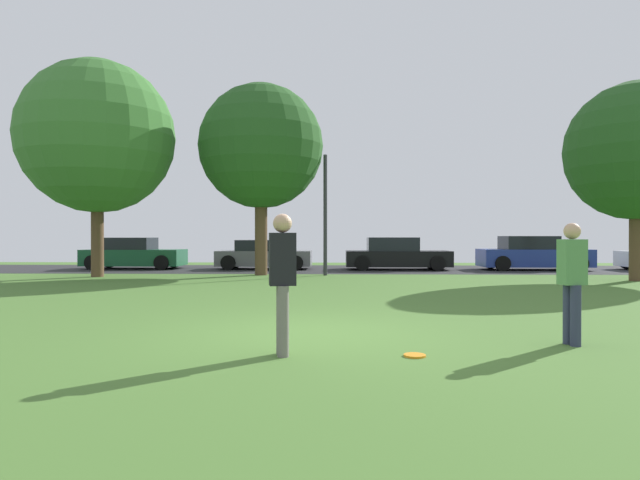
{
  "coord_description": "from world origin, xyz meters",
  "views": [
    {
      "loc": [
        0.38,
        -8.22,
        1.47
      ],
      "look_at": [
        0.0,
        3.88,
        1.38
      ],
      "focal_mm": 30.77,
      "sensor_mm": 36.0,
      "label": 1
    }
  ],
  "objects_px": {
    "parked_car_green": "(133,254)",
    "parked_car_black": "(396,255)",
    "street_lamp_post": "(325,215)",
    "person_thrower": "(572,278)",
    "maple_tree_near": "(261,147)",
    "frisbee_disc": "(415,355)",
    "parked_car_blue": "(532,254)",
    "parked_car_grey": "(264,256)",
    "person_catcher": "(282,277)",
    "birch_tree_lone": "(97,137)",
    "oak_tree_left": "(636,151)"
  },
  "relations": [
    {
      "from": "birch_tree_lone",
      "to": "parked_car_grey",
      "type": "relative_size",
      "value": 1.87
    },
    {
      "from": "parked_car_grey",
      "to": "maple_tree_near",
      "type": "bearing_deg",
      "value": -83.76
    },
    {
      "from": "parked_car_grey",
      "to": "parked_car_black",
      "type": "relative_size",
      "value": 0.92
    },
    {
      "from": "person_thrower",
      "to": "person_catcher",
      "type": "bearing_deg",
      "value": 0.0
    },
    {
      "from": "birch_tree_lone",
      "to": "parked_car_blue",
      "type": "distance_m",
      "value": 18.23
    },
    {
      "from": "parked_car_green",
      "to": "parked_car_black",
      "type": "relative_size",
      "value": 0.96
    },
    {
      "from": "oak_tree_left",
      "to": "parked_car_blue",
      "type": "bearing_deg",
      "value": 103.0
    },
    {
      "from": "birch_tree_lone",
      "to": "frisbee_disc",
      "type": "distance_m",
      "value": 16.75
    },
    {
      "from": "parked_car_green",
      "to": "parked_car_black",
      "type": "distance_m",
      "value": 11.74
    },
    {
      "from": "frisbee_disc",
      "to": "parked_car_blue",
      "type": "xyz_separation_m",
      "value": [
        7.52,
        17.3,
        0.66
      ]
    },
    {
      "from": "person_thrower",
      "to": "parked_car_black",
      "type": "distance_m",
      "value": 16.6
    },
    {
      "from": "person_catcher",
      "to": "parked_car_black",
      "type": "distance_m",
      "value": 17.66
    },
    {
      "from": "birch_tree_lone",
      "to": "street_lamp_post",
      "type": "xyz_separation_m",
      "value": [
        8.2,
        0.94,
        -2.78
      ]
    },
    {
      "from": "parked_car_blue",
      "to": "birch_tree_lone",
      "type": "bearing_deg",
      "value": -165.2
    },
    {
      "from": "person_thrower",
      "to": "frisbee_disc",
      "type": "relative_size",
      "value": 6.1
    },
    {
      "from": "birch_tree_lone",
      "to": "parked_car_blue",
      "type": "relative_size",
      "value": 1.7
    },
    {
      "from": "frisbee_disc",
      "to": "parked_car_green",
      "type": "bearing_deg",
      "value": 119.83
    },
    {
      "from": "person_catcher",
      "to": "parked_car_green",
      "type": "distance_m",
      "value": 19.54
    },
    {
      "from": "parked_car_blue",
      "to": "person_catcher",
      "type": "bearing_deg",
      "value": -117.86
    },
    {
      "from": "parked_car_black",
      "to": "street_lamp_post",
      "type": "xyz_separation_m",
      "value": [
        -3.03,
        -3.64,
        1.61
      ]
    },
    {
      "from": "person_thrower",
      "to": "parked_car_blue",
      "type": "distance_m",
      "value": 17.36
    },
    {
      "from": "oak_tree_left",
      "to": "maple_tree_near",
      "type": "relative_size",
      "value": 0.91
    },
    {
      "from": "street_lamp_post",
      "to": "maple_tree_near",
      "type": "bearing_deg",
      "value": 177.2
    },
    {
      "from": "frisbee_disc",
      "to": "parked_car_green",
      "type": "relative_size",
      "value": 0.06
    },
    {
      "from": "oak_tree_left",
      "to": "person_catcher",
      "type": "xyz_separation_m",
      "value": [
        -10.47,
        -11.54,
        -3.27
      ]
    },
    {
      "from": "oak_tree_left",
      "to": "parked_car_black",
      "type": "height_order",
      "value": "oak_tree_left"
    },
    {
      "from": "person_thrower",
      "to": "parked_car_black",
      "type": "xyz_separation_m",
      "value": [
        -0.57,
        16.59,
        -0.27
      ]
    },
    {
      "from": "oak_tree_left",
      "to": "parked_car_grey",
      "type": "bearing_deg",
      "value": 155.21
    },
    {
      "from": "maple_tree_near",
      "to": "parked_car_green",
      "type": "height_order",
      "value": "maple_tree_near"
    },
    {
      "from": "parked_car_green",
      "to": "person_catcher",
      "type": "bearing_deg",
      "value": -64.28
    },
    {
      "from": "parked_car_blue",
      "to": "street_lamp_post",
      "type": "xyz_separation_m",
      "value": [
        -8.91,
        -3.58,
        1.58
      ]
    },
    {
      "from": "street_lamp_post",
      "to": "person_catcher",
      "type": "bearing_deg",
      "value": -90.96
    },
    {
      "from": "person_catcher",
      "to": "frisbee_disc",
      "type": "distance_m",
      "value": 1.88
    },
    {
      "from": "person_thrower",
      "to": "maple_tree_near",
      "type": "bearing_deg",
      "value": -76.46
    },
    {
      "from": "birch_tree_lone",
      "to": "maple_tree_near",
      "type": "relative_size",
      "value": 1.08
    },
    {
      "from": "parked_car_green",
      "to": "street_lamp_post",
      "type": "xyz_separation_m",
      "value": [
        8.71,
        -3.89,
        1.61
      ]
    },
    {
      "from": "person_thrower",
      "to": "parked_car_black",
      "type": "bearing_deg",
      "value": -99.22
    },
    {
      "from": "parked_car_black",
      "to": "parked_car_grey",
      "type": "bearing_deg",
      "value": 177.81
    },
    {
      "from": "parked_car_grey",
      "to": "parked_car_blue",
      "type": "xyz_separation_m",
      "value": [
        11.74,
        -0.29,
        0.07
      ]
    },
    {
      "from": "parked_car_green",
      "to": "parked_car_blue",
      "type": "height_order",
      "value": "parked_car_blue"
    },
    {
      "from": "maple_tree_near",
      "to": "parked_car_black",
      "type": "relative_size",
      "value": 1.59
    },
    {
      "from": "parked_car_green",
      "to": "parked_car_grey",
      "type": "xyz_separation_m",
      "value": [
        5.88,
        -0.02,
        -0.04
      ]
    },
    {
      "from": "frisbee_disc",
      "to": "parked_car_grey",
      "type": "relative_size",
      "value": 0.06
    },
    {
      "from": "maple_tree_near",
      "to": "parked_car_grey",
      "type": "xyz_separation_m",
      "value": [
        -0.41,
        3.74,
        -4.22
      ]
    },
    {
      "from": "oak_tree_left",
      "to": "birch_tree_lone",
      "type": "bearing_deg",
      "value": 176.19
    },
    {
      "from": "person_thrower",
      "to": "frisbee_disc",
      "type": "height_order",
      "value": "person_thrower"
    },
    {
      "from": "person_thrower",
      "to": "parked_car_green",
      "type": "bearing_deg",
      "value": -65.03
    },
    {
      "from": "birch_tree_lone",
      "to": "person_catcher",
      "type": "distance_m",
      "value": 15.59
    },
    {
      "from": "frisbee_disc",
      "to": "parked_car_blue",
      "type": "distance_m",
      "value": 18.87
    },
    {
      "from": "birch_tree_lone",
      "to": "parked_car_blue",
      "type": "xyz_separation_m",
      "value": [
        17.11,
        4.52,
        -4.36
      ]
    }
  ]
}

